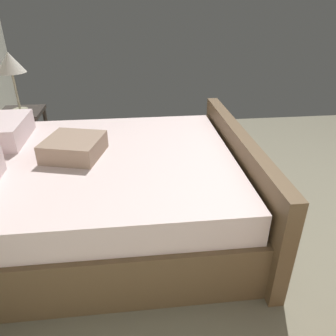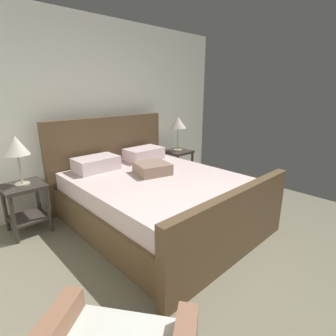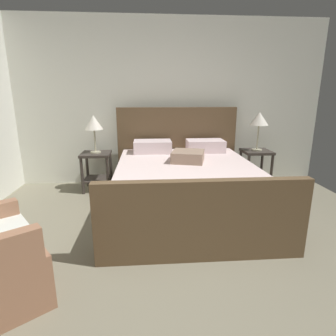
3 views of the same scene
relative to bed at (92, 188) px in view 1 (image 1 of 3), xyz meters
name	(u,v)px [view 1 (image 1 of 3)]	position (x,y,z in m)	size (l,w,h in m)	color
ground_plane	(304,216)	(-0.09, -1.80, -0.36)	(4.98, 6.11, 0.02)	slate
bed	(92,188)	(0.00, 0.00, 0.00)	(1.92, 2.33, 1.28)	brown
nightstand_right	(24,128)	(1.28, 0.85, 0.05)	(0.44, 0.44, 0.60)	#36302B
table_lamp_right	(10,64)	(1.28, 0.85, 0.74)	(0.29, 0.29, 0.61)	#B7B293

